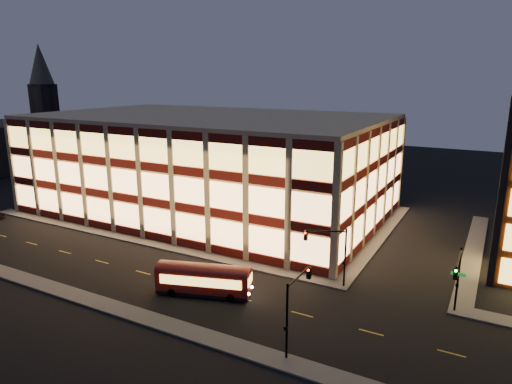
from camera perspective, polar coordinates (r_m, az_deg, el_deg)
The scene contains 12 objects.
ground at distance 56.48m, azimuth -12.85°, elevation -6.81°, with size 200.00×200.00×0.00m, color black.
sidewalk_office_south at distance 59.06m, azimuth -14.42°, elevation -5.88°, with size 54.00×2.00×0.15m, color #514F4C.
sidewalk_office_east at distance 60.85m, azimuth 15.17°, elevation -5.33°, with size 2.00×30.00×0.15m, color #514F4C.
sidewalk_tower_west at distance 59.57m, azimuth 25.55°, elevation -6.69°, with size 2.00×30.00×0.15m, color #514F4C.
sidewalk_near at distance 48.35m, azimuth -23.20°, elevation -11.25°, with size 100.00×2.00×0.15m, color #514F4C.
office_building at distance 69.12m, azimuth -5.78°, elevation 3.60°, with size 50.45×30.45×14.50m.
church_tower at distance 132.33m, azimuth -24.76°, elevation 8.23°, with size 5.00×5.00×18.00m, color #2D2621.
church_spire at distance 131.90m, azimuth -25.40°, elevation 14.27°, with size 6.00×6.00×10.00m, color #4C473F.
traffic_signal_far at distance 44.47m, azimuth 9.32°, elevation -6.81°, with size 3.79×1.87×6.00m.
traffic_signal_right at distance 41.70m, azimuth 23.89°, elevation -9.39°, with size 1.20×4.37×6.00m.
traffic_signal_near at distance 34.41m, azimuth 4.96°, elevation -13.19°, with size 0.32×4.45×6.00m.
trolley_bus at distance 43.65m, azimuth -6.55°, elevation -10.62°, with size 9.09×4.78×2.99m.
Camera 1 is at (35.49, -39.13, 19.97)m, focal length 32.00 mm.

